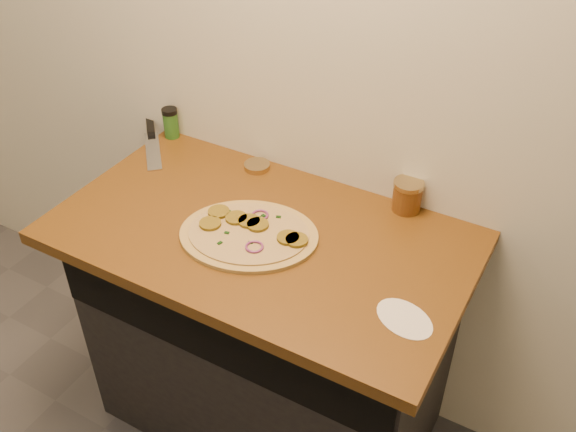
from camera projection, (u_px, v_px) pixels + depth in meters
The scene contains 8 objects.
cabinet at pixel (270, 335), 2.14m from camera, with size 1.10×0.60×0.86m, color black.
countertop at pixel (262, 236), 1.85m from camera, with size 1.20×0.70×0.04m, color brown.
pizza at pixel (249, 233), 1.81m from camera, with size 0.49×0.49×0.03m.
chefs_knife at pixel (152, 137), 2.24m from camera, with size 0.27×0.29×0.02m.
mason_jar_lid at pixel (257, 166), 2.09m from camera, with size 0.09×0.09×0.02m, color tan.
salsa_jar at pixel (407, 195), 1.89m from camera, with size 0.09×0.09×0.10m.
spice_shaker at pixel (171, 123), 2.23m from camera, with size 0.05×0.05×0.11m.
flour_spill at pixel (404, 319), 1.56m from camera, with size 0.16×0.16×0.00m, color silver.
Camera 1 is at (0.77, 0.21, 2.05)m, focal length 40.00 mm.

